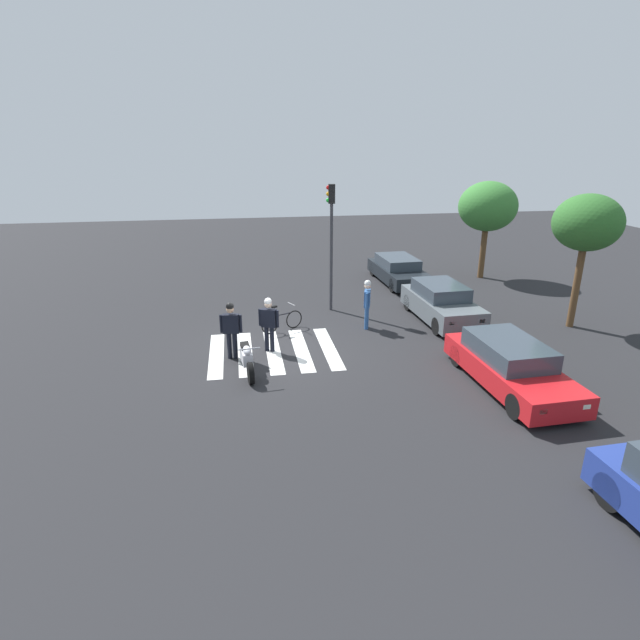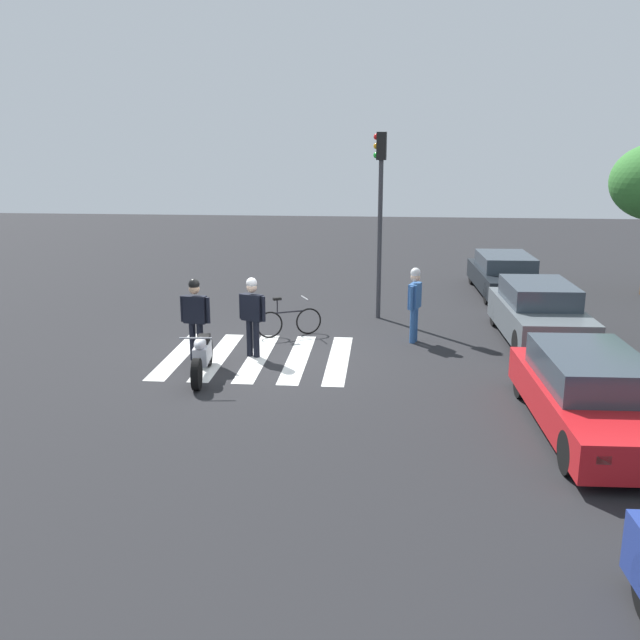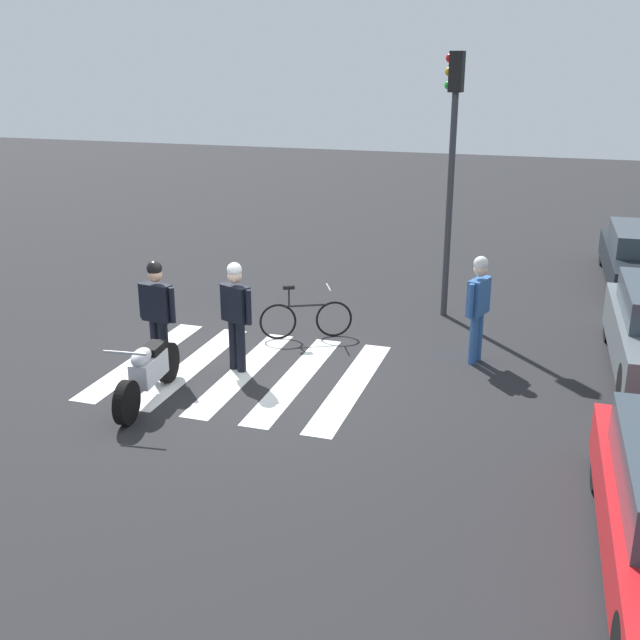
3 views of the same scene
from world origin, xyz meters
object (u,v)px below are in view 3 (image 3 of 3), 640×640
object	(u,v)px
officer_by_motorcycle	(236,309)
traffic_light_pole	(452,147)
officer_on_foot	(157,308)
leaning_bicycle	(306,318)
pedestrian_bystander	(478,302)
police_motorcycle	(148,372)

from	to	relation	value
officer_by_motorcycle	traffic_light_pole	bearing A→B (deg)	144.50
officer_on_foot	officer_by_motorcycle	distance (m)	1.24
officer_by_motorcycle	traffic_light_pole	xyz separation A→B (m)	(-3.80, 2.71, 2.20)
officer_on_foot	officer_by_motorcycle	world-z (taller)	officer_on_foot
leaning_bicycle	traffic_light_pole	bearing A→B (deg)	133.74
leaning_bicycle	officer_on_foot	world-z (taller)	officer_on_foot
officer_on_foot	traffic_light_pole	bearing A→B (deg)	137.08
pedestrian_bystander	leaning_bicycle	bearing A→B (deg)	-94.47
pedestrian_bystander	traffic_light_pole	xyz separation A→B (m)	(-2.29, -0.89, 2.19)
leaning_bicycle	officer_by_motorcycle	world-z (taller)	officer_by_motorcycle
leaning_bicycle	traffic_light_pole	size ratio (longest dim) A/B	0.31
pedestrian_bystander	officer_on_foot	bearing A→B (deg)	-68.38
leaning_bicycle	traffic_light_pole	world-z (taller)	traffic_light_pole
officer_on_foot	traffic_light_pole	xyz separation A→B (m)	(-4.18, 3.88, 2.17)
pedestrian_bystander	traffic_light_pole	distance (m)	3.29
officer_on_foot	pedestrian_bystander	size ratio (longest dim) A/B	1.01
leaning_bicycle	pedestrian_bystander	distance (m)	3.11
police_motorcycle	pedestrian_bystander	distance (m)	5.32
leaning_bicycle	officer_on_foot	xyz separation A→B (m)	(2.13, -1.74, 0.69)
police_motorcycle	leaning_bicycle	bearing A→B (deg)	157.48
police_motorcycle	pedestrian_bystander	world-z (taller)	pedestrian_bystander
pedestrian_bystander	traffic_light_pole	world-z (taller)	traffic_light_pole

